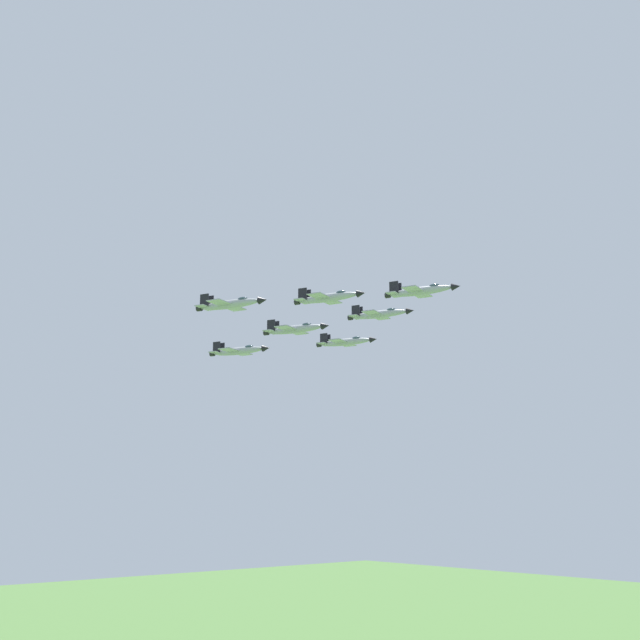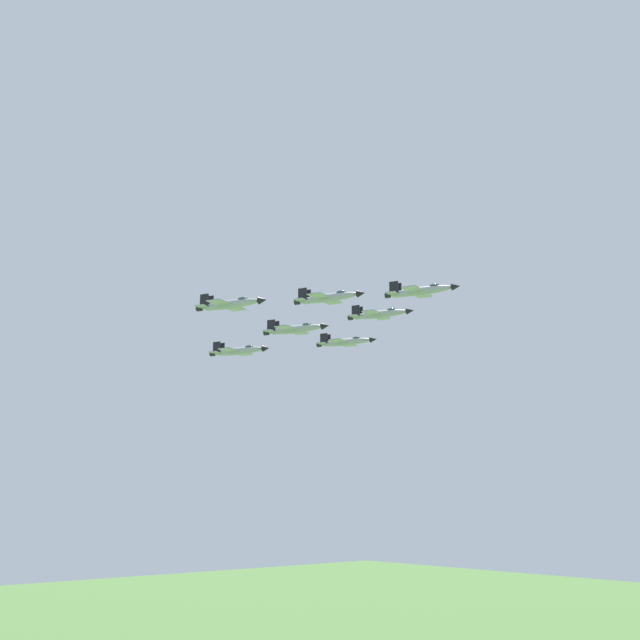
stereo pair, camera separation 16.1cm
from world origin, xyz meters
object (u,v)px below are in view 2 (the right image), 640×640
at_px(jet_left_wingman, 379,314).
at_px(jet_right_wingman, 328,297).
at_px(jet_lead, 420,291).
at_px(jet_right_outer, 230,304).
at_px(jet_trailing, 238,351).
at_px(jet_slot_rear, 295,329).
at_px(jet_left_outer, 345,342).

xyz_separation_m(jet_left_wingman, jet_right_wingman, (-24.39, -9.29, -1.90)).
relative_size(jet_lead, jet_right_outer, 1.03).
distance_m(jet_right_outer, jet_trailing, 30.52).
bearing_deg(jet_right_outer, jet_left_wingman, 67.54).
xyz_separation_m(jet_slot_rear, jet_trailing, (-5.46, 14.35, -3.70)).
distance_m(jet_right_wingman, jet_left_outer, 42.06).
bearing_deg(jet_trailing, jet_left_wingman, 23.10).
bearing_deg(jet_slot_rear, jet_right_outer, -89.77).
relative_size(jet_lead, jet_left_wingman, 1.01).
height_order(jet_lead, jet_trailing, jet_lead).
height_order(jet_right_wingman, jet_trailing, jet_right_wingman).
relative_size(jet_left_outer, jet_trailing, 1.01).
xyz_separation_m(jet_lead, jet_right_outer, (-35.32, 19.41, -5.04)).
relative_size(jet_left_outer, jet_right_outer, 1.03).
height_order(jet_slot_rear, jet_trailing, jet_slot_rear).
xyz_separation_m(jet_right_wingman, jet_left_outer, (31.12, 28.28, -1.04)).
xyz_separation_m(jet_left_wingman, jet_right_outer, (-42.05, 0.42, -4.37)).
bearing_deg(jet_lead, jet_left_wingman, 139.67).
bearing_deg(jet_trailing, jet_left_outer, 59.61).
height_order(jet_right_wingman, jet_slot_rear, jet_right_wingman).
distance_m(jet_lead, jet_right_outer, 40.61).
bearing_deg(jet_left_wingman, jet_right_wingman, -90.58).
height_order(jet_left_wingman, jet_trailing, jet_left_wingman).
relative_size(jet_lead, jet_slot_rear, 0.99).
xyz_separation_m(jet_lead, jet_slot_rear, (-10.93, 28.69, -5.20)).
bearing_deg(jet_left_wingman, jet_left_outer, 139.06).
bearing_deg(jet_left_wingman, jet_slot_rear, -140.21).
bearing_deg(jet_trailing, jet_right_wingman, -22.95).
distance_m(jet_left_wingman, jet_slot_rear, 20.65).
xyz_separation_m(jet_left_wingman, jet_trailing, (-23.12, 24.05, -8.23)).
height_order(jet_right_wingman, jet_left_outer, jet_right_wingman).
relative_size(jet_left_wingman, jet_slot_rear, 0.98).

